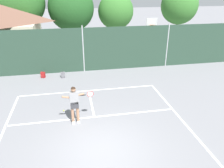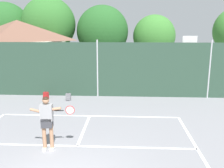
{
  "view_description": "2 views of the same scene",
  "coord_description": "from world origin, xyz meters",
  "px_view_note": "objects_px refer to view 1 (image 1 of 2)",
  "views": [
    {
      "loc": [
        -0.87,
        -6.73,
        5.89
      ],
      "look_at": [
        1.05,
        3.34,
        1.31
      ],
      "focal_mm": 35.31,
      "sensor_mm": 36.0,
      "label": 1
    },
    {
      "loc": [
        1.61,
        -5.28,
        3.97
      ],
      "look_at": [
        1.04,
        5.65,
        1.51
      ],
      "focal_mm": 39.4,
      "sensor_mm": 36.0,
      "label": 2
    }
  ],
  "objects_px": {
    "backpack_red": "(43,75)",
    "tennis_ball": "(64,111)",
    "basketball_hoop": "(151,34)",
    "backpack_grey": "(63,75)",
    "tennis_player": "(75,102)"
  },
  "relations": [
    {
      "from": "backpack_grey",
      "to": "tennis_ball",
      "type": "bearing_deg",
      "value": -88.96
    },
    {
      "from": "basketball_hoop",
      "to": "tennis_player",
      "type": "distance_m",
      "value": 10.6
    },
    {
      "from": "basketball_hoop",
      "to": "backpack_red",
      "type": "xyz_separation_m",
      "value": [
        -8.56,
        -2.22,
        -2.12
      ]
    },
    {
      "from": "backpack_red",
      "to": "backpack_grey",
      "type": "xyz_separation_m",
      "value": [
        1.37,
        -0.25,
        0.0
      ]
    },
    {
      "from": "tennis_player",
      "to": "backpack_red",
      "type": "height_order",
      "value": "tennis_player"
    },
    {
      "from": "tennis_player",
      "to": "backpack_grey",
      "type": "distance_m",
      "value": 5.92
    },
    {
      "from": "tennis_player",
      "to": "tennis_ball",
      "type": "distance_m",
      "value": 1.68
    },
    {
      "from": "basketball_hoop",
      "to": "backpack_grey",
      "type": "height_order",
      "value": "basketball_hoop"
    },
    {
      "from": "basketball_hoop",
      "to": "backpack_red",
      "type": "distance_m",
      "value": 9.09
    },
    {
      "from": "backpack_red",
      "to": "backpack_grey",
      "type": "height_order",
      "value": "same"
    },
    {
      "from": "backpack_red",
      "to": "tennis_ball",
      "type": "bearing_deg",
      "value": -73.47
    },
    {
      "from": "basketball_hoop",
      "to": "backpack_grey",
      "type": "xyz_separation_m",
      "value": [
        -7.19,
        -2.47,
        -2.12
      ]
    },
    {
      "from": "backpack_red",
      "to": "backpack_grey",
      "type": "bearing_deg",
      "value": -10.33
    },
    {
      "from": "tennis_ball",
      "to": "backpack_red",
      "type": "distance_m",
      "value": 5.12
    },
    {
      "from": "tennis_ball",
      "to": "backpack_red",
      "type": "relative_size",
      "value": 0.14
    }
  ]
}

